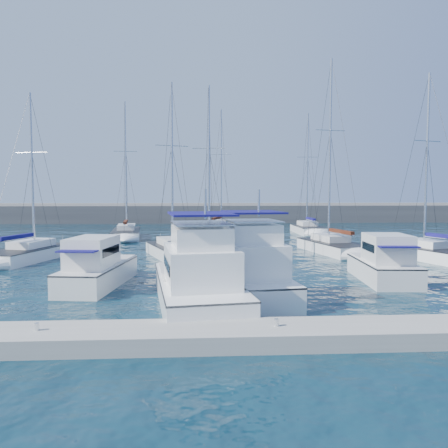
{
  "coord_description": "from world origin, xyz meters",
  "views": [
    {
      "loc": [
        -2.65,
        -25.48,
        5.12
      ],
      "look_at": [
        -0.87,
        4.74,
        3.0
      ],
      "focal_mm": 35.0,
      "sensor_mm": 36.0,
      "label": 1
    }
  ],
  "objects": [
    {
      "name": "dock_cleat_centre",
      "position": [
        0.0,
        -11.0,
        0.72
      ],
      "size": [
        0.16,
        0.16,
        0.25
      ],
      "primitive_type": "cylinder",
      "color": "silver",
      "rests_on": "dock"
    },
    {
      "name": "motor_yacht_stbd_inner",
      "position": [
        -0.21,
        -4.48,
        1.13
      ],
      "size": [
        4.29,
        8.19,
        4.69
      ],
      "rotation": [
        0.0,
        0.0,
        0.12
      ],
      "color": "white",
      "rests_on": "ground"
    },
    {
      "name": "sailboat_mid_a",
      "position": [
        -15.66,
        8.46,
        0.51
      ],
      "size": [
        4.95,
        8.53,
        13.17
      ],
      "rotation": [
        0.0,
        0.0,
        -0.25
      ],
      "color": "white",
      "rests_on": "ground"
    },
    {
      "name": "motor_yacht_port_outer",
      "position": [
        -8.24,
        -1.4,
        0.94
      ],
      "size": [
        3.34,
        7.33,
        3.2
      ],
      "rotation": [
        0.0,
        0.0,
        -0.13
      ],
      "color": "silver",
      "rests_on": "ground"
    },
    {
      "name": "sailboat_back_c",
      "position": [
        11.45,
        29.79,
        0.53
      ],
      "size": [
        3.15,
        8.26,
        15.77
      ],
      "rotation": [
        0.0,
        0.0,
        -0.01
      ],
      "color": "white",
      "rests_on": "ground"
    },
    {
      "name": "ground",
      "position": [
        0.0,
        0.0,
        0.0
      ],
      "size": [
        220.0,
        220.0,
        0.0
      ],
      "primitive_type": "plane",
      "color": "black",
      "rests_on": "ground"
    },
    {
      "name": "sailboat_back_a",
      "position": [
        -10.96,
        25.18,
        0.53
      ],
      "size": [
        4.13,
        9.5,
        16.05
      ],
      "rotation": [
        0.0,
        0.0,
        0.12
      ],
      "color": "white",
      "rests_on": "ground"
    },
    {
      "name": "sailboat_mid_b",
      "position": [
        -4.5,
        9.26,
        0.52
      ],
      "size": [
        5.57,
        8.93,
        14.31
      ],
      "rotation": [
        0.0,
        0.0,
        0.32
      ],
      "color": "silver",
      "rests_on": "ground"
    },
    {
      "name": "motor_yacht_stbd_outer",
      "position": [
        8.15,
        -0.92,
        0.94
      ],
      "size": [
        3.17,
        6.35,
        3.2
      ],
      "rotation": [
        0.0,
        0.0,
        -0.09
      ],
      "color": "silver",
      "rests_on": "ground"
    },
    {
      "name": "sailboat_mid_c",
      "position": [
        -1.88,
        8.23,
        0.53
      ],
      "size": [
        3.67,
        6.89,
        13.8
      ],
      "rotation": [
        0.0,
        0.0,
        -0.11
      ],
      "color": "white",
      "rests_on": "ground"
    },
    {
      "name": "sailboat_mid_e",
      "position": [
        15.25,
        6.95,
        0.54
      ],
      "size": [
        5.07,
        7.45,
        14.67
      ],
      "rotation": [
        0.0,
        0.0,
        0.32
      ],
      "color": "white",
      "rests_on": "ground"
    },
    {
      "name": "motor_yacht_port_inner",
      "position": [
        -2.67,
        -5.93,
        1.13
      ],
      "size": [
        4.71,
        9.93,
        4.69
      ],
      "rotation": [
        0.0,
        0.0,
        0.14
      ],
      "color": "white",
      "rests_on": "ground"
    },
    {
      "name": "breakwater",
      "position": [
        0.0,
        52.0,
        1.05
      ],
      "size": [
        160.0,
        6.0,
        4.45
      ],
      "color": "#424244",
      "rests_on": "ground"
    },
    {
      "name": "sailboat_mid_d",
      "position": [
        8.99,
        11.51,
        0.55
      ],
      "size": [
        4.63,
        8.7,
        17.07
      ],
      "rotation": [
        0.0,
        0.0,
        0.19
      ],
      "color": "silver",
      "rests_on": "ground"
    },
    {
      "name": "dock",
      "position": [
        0.0,
        -11.0,
        0.3
      ],
      "size": [
        40.0,
        2.2,
        0.6
      ],
      "primitive_type": "cube",
      "color": "gray",
      "rests_on": "ground"
    },
    {
      "name": "dock_cleat_near_port",
      "position": [
        -8.0,
        -11.0,
        0.72
      ],
      "size": [
        0.16,
        0.16,
        0.25
      ],
      "primitive_type": "cylinder",
      "color": "silver",
      "rests_on": "dock"
    },
    {
      "name": "sailboat_back_b",
      "position": [
        0.16,
        32.35,
        0.53
      ],
      "size": [
        5.65,
        9.5,
        16.63
      ],
      "rotation": [
        0.0,
        0.0,
        -0.3
      ],
      "color": "silver",
      "rests_on": "ground"
    }
  ]
}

